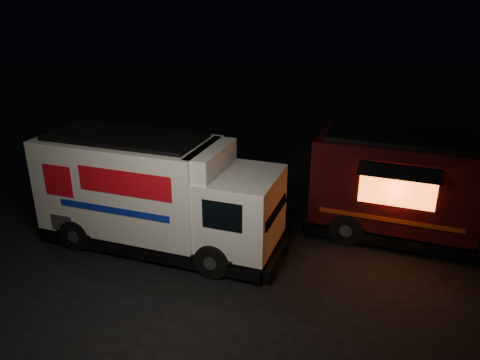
% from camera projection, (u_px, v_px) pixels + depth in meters
% --- Properties ---
extents(ground, '(80.00, 80.00, 0.00)m').
position_uv_depth(ground, '(221.00, 256.00, 13.69)').
color(ground, black).
rests_on(ground, ground).
extents(white_truck, '(7.87, 4.66, 3.38)m').
position_uv_depth(white_truck, '(160.00, 193.00, 13.73)').
color(white_truck, silver).
rests_on(white_truck, ground).
extents(red_truck, '(7.48, 4.72, 3.27)m').
position_uv_depth(red_truck, '(427.00, 190.00, 14.08)').
color(red_truck, '#36090F').
rests_on(red_truck, ground).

